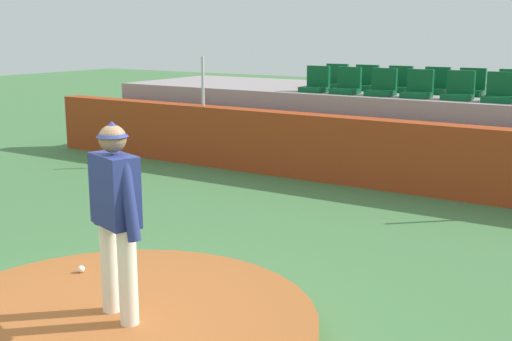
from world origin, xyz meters
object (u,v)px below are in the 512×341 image
at_px(pitcher, 116,206).
at_px(stadium_chair_11, 471,87).
at_px(baseball, 81,269).
at_px(stadium_chair_7, 335,81).
at_px(stadium_chair_4, 459,91).
at_px(stadium_chair_8, 365,82).
at_px(stadium_chair_5, 500,93).
at_px(stadium_chair_12, 511,89).
at_px(stadium_chair_0, 316,84).
at_px(stadium_chair_1, 347,85).
at_px(stadium_chair_3, 418,89).
at_px(stadium_chair_10, 435,85).
at_px(stadium_chair_2, 382,87).
at_px(stadium_chair_9, 399,84).

xyz_separation_m(pitcher, stadium_chair_11, (0.63, 8.63, 0.43)).
height_order(baseball, stadium_chair_7, stadium_chair_7).
bearing_deg(stadium_chair_11, stadium_chair_4, 92.12).
bearing_deg(stadium_chair_8, stadium_chair_7, -1.50).
bearing_deg(stadium_chair_5, stadium_chair_12, -89.85).
height_order(stadium_chair_0, stadium_chair_1, same).
bearing_deg(stadium_chair_3, stadium_chair_7, -23.59).
height_order(baseball, stadium_chair_8, stadium_chair_8).
bearing_deg(stadium_chair_8, stadium_chair_4, 157.88).
bearing_deg(stadium_chair_7, stadium_chair_0, 91.66).
xyz_separation_m(stadium_chair_3, stadium_chair_7, (-2.11, 0.92, 0.00)).
bearing_deg(stadium_chair_1, stadium_chair_10, -148.05).
relative_size(stadium_chair_7, stadium_chair_8, 1.00).
relative_size(stadium_chair_0, stadium_chair_2, 1.00).
relative_size(stadium_chair_0, stadium_chair_7, 1.00).
relative_size(stadium_chair_8, stadium_chair_12, 1.00).
distance_m(stadium_chair_1, stadium_chair_7, 1.15).
distance_m(pitcher, stadium_chair_12, 8.71).
height_order(stadium_chair_4, stadium_chair_8, same).
distance_m(stadium_chair_4, stadium_chair_7, 2.97).
bearing_deg(stadium_chair_12, baseball, 72.90).
height_order(stadium_chair_1, stadium_chair_9, same).
distance_m(stadium_chair_2, stadium_chair_10, 1.15).
relative_size(stadium_chair_1, stadium_chair_2, 1.00).
bearing_deg(stadium_chair_10, stadium_chair_3, 88.09).
bearing_deg(stadium_chair_5, stadium_chair_4, -0.68).
distance_m(stadium_chair_4, stadium_chair_10, 1.11).
bearing_deg(stadium_chair_4, stadium_chair_7, -17.46).
xyz_separation_m(stadium_chair_3, stadium_chair_4, (0.72, 0.03, 0.00)).
height_order(stadium_chair_2, stadium_chair_8, same).
distance_m(stadium_chair_3, stadium_chair_10, 0.90).
relative_size(pitcher, stadium_chair_7, 3.47).
height_order(stadium_chair_7, stadium_chair_8, same).
bearing_deg(stadium_chair_7, stadium_chair_4, 162.54).
bearing_deg(pitcher, stadium_chair_0, 124.54).
height_order(stadium_chair_4, stadium_chair_5, same).
height_order(stadium_chair_3, stadium_chair_11, same).
bearing_deg(stadium_chair_4, stadium_chair_0, 0.30).
height_order(stadium_chair_1, stadium_chair_7, same).
distance_m(stadium_chair_1, stadium_chair_3, 1.41).
bearing_deg(pitcher, stadium_chair_3, 109.50).
xyz_separation_m(stadium_chair_7, stadium_chair_8, (0.68, -0.02, 0.00)).
xyz_separation_m(stadium_chair_5, stadium_chair_10, (-1.38, 0.88, 0.00)).
relative_size(baseball, stadium_chair_5, 0.15).
bearing_deg(stadium_chair_2, stadium_chair_9, -89.09).
xyz_separation_m(stadium_chair_8, stadium_chair_12, (2.83, -0.01, 0.00)).
height_order(pitcher, stadium_chair_1, stadium_chair_1).
bearing_deg(pitcher, stadium_chair_8, 118.81).
relative_size(stadium_chair_1, stadium_chair_4, 1.00).
bearing_deg(stadium_chair_10, stadium_chair_2, 51.35).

